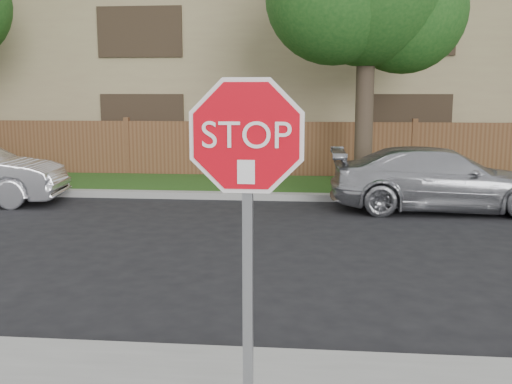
# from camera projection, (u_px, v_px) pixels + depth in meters

# --- Properties ---
(ground) EXTENTS (90.00, 90.00, 0.00)m
(ground) POSITION_uv_depth(u_px,v_px,m) (170.00, 353.00, 5.60)
(ground) COLOR black
(ground) RESTS_ON ground
(far_curb) EXTENTS (70.00, 0.30, 0.15)m
(far_curb) POSITION_uv_depth(u_px,v_px,m) (256.00, 196.00, 13.58)
(far_curb) COLOR gray
(far_curb) RESTS_ON ground
(grass_strip) EXTENTS (70.00, 3.00, 0.12)m
(grass_strip) POSITION_uv_depth(u_px,v_px,m) (262.00, 186.00, 15.20)
(grass_strip) COLOR #1E4714
(grass_strip) RESTS_ON ground
(fence) EXTENTS (70.00, 0.12, 1.60)m
(fence) POSITION_uv_depth(u_px,v_px,m) (267.00, 151.00, 16.65)
(fence) COLOR brown
(fence) RESTS_ON ground
(apartment_building) EXTENTS (35.20, 9.20, 7.20)m
(apartment_building) POSITION_uv_depth(u_px,v_px,m) (280.00, 61.00, 21.70)
(apartment_building) COLOR #9E8A62
(apartment_building) RESTS_ON ground
(stop_sign) EXTENTS (1.01, 0.13, 2.55)m
(stop_sign) POSITION_uv_depth(u_px,v_px,m) (247.00, 187.00, 3.75)
(stop_sign) COLOR gray
(stop_sign) RESTS_ON sidewalk_near
(sedan_right) EXTENTS (4.47, 1.83, 1.30)m
(sedan_right) POSITION_uv_depth(u_px,v_px,m) (440.00, 179.00, 12.23)
(sedan_right) COLOR #A8A9AF
(sedan_right) RESTS_ON ground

